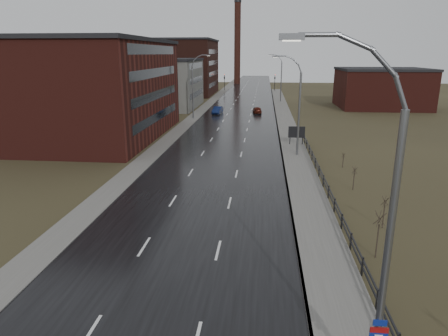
% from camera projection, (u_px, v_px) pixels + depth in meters
% --- Properties ---
extents(road, '(14.00, 300.00, 0.06)m').
position_uv_depth(road, '(236.00, 121.00, 70.28)').
color(road, black).
rests_on(road, ground).
extents(sidewalk_right, '(3.20, 180.00, 0.18)m').
position_uv_depth(sidewalk_right, '(296.00, 157.00, 45.53)').
color(sidewalk_right, '#595651').
rests_on(sidewalk_right, ground).
extents(curb_right, '(0.16, 180.00, 0.18)m').
position_uv_depth(curb_right, '(282.00, 157.00, 45.68)').
color(curb_right, slate).
rests_on(curb_right, ground).
extents(sidewalk_left, '(2.40, 260.00, 0.12)m').
position_uv_depth(sidewalk_left, '(190.00, 120.00, 71.06)').
color(sidewalk_left, '#595651').
rests_on(sidewalk_left, ground).
extents(warehouse_near, '(22.44, 28.56, 13.50)m').
position_uv_depth(warehouse_near, '(80.00, 89.00, 56.09)').
color(warehouse_near, '#471914').
rests_on(warehouse_near, ground).
extents(warehouse_mid, '(16.32, 20.40, 10.50)m').
position_uv_depth(warehouse_mid, '(161.00, 83.00, 87.77)').
color(warehouse_mid, slate).
rests_on(warehouse_mid, ground).
extents(warehouse_far, '(26.52, 24.48, 15.50)m').
position_uv_depth(warehouse_far, '(169.00, 67.00, 116.25)').
color(warehouse_far, '#331611').
rests_on(warehouse_far, ground).
extents(building_right, '(18.36, 16.32, 8.50)m').
position_uv_depth(building_right, '(381.00, 88.00, 87.25)').
color(building_right, '#471914').
rests_on(building_right, ground).
extents(smokestack, '(2.70, 2.70, 30.70)m').
position_uv_depth(smokestack, '(237.00, 43.00, 152.64)').
color(smokestack, '#331611').
rests_on(smokestack, ground).
extents(streetlight_main, '(3.91, 0.29, 12.11)m').
position_uv_depth(streetlight_main, '(379.00, 237.00, 12.34)').
color(streetlight_main, slate).
rests_on(streetlight_main, ground).
extents(streetlight_right_mid, '(3.36, 0.28, 11.35)m').
position_uv_depth(streetlight_right_mid, '(297.00, 106.00, 44.91)').
color(streetlight_right_mid, slate).
rests_on(streetlight_right_mid, ground).
extents(streetlight_left, '(3.36, 0.28, 11.35)m').
position_uv_depth(streetlight_left, '(194.00, 86.00, 71.32)').
color(streetlight_left, slate).
rests_on(streetlight_left, ground).
extents(streetlight_right_far, '(3.36, 0.28, 11.35)m').
position_uv_depth(streetlight_right_far, '(280.00, 78.00, 96.55)').
color(streetlight_right_far, slate).
rests_on(streetlight_right_far, ground).
extents(guardrail, '(0.10, 53.05, 1.10)m').
position_uv_depth(guardrail, '(336.00, 207.00, 29.24)').
color(guardrail, black).
rests_on(guardrail, ground).
extents(shrub_c, '(0.67, 0.71, 2.87)m').
position_uv_depth(shrub_c, '(378.00, 234.00, 22.99)').
color(shrub_c, '#382D23').
rests_on(shrub_c, ground).
extents(shrub_d, '(0.54, 0.57, 2.29)m').
position_uv_depth(shrub_d, '(384.00, 212.00, 27.02)').
color(shrub_d, '#382D23').
rests_on(shrub_d, ground).
extents(shrub_e, '(0.50, 0.53, 2.10)m').
position_uv_depth(shrub_e, '(354.00, 178.00, 34.68)').
color(shrub_e, '#382D23').
rests_on(shrub_e, ground).
extents(shrub_f, '(0.38, 0.40, 1.55)m').
position_uv_depth(shrub_f, '(343.00, 160.00, 41.64)').
color(shrub_f, '#382D23').
rests_on(shrub_f, ground).
extents(billboard, '(2.12, 0.17, 2.52)m').
position_uv_depth(billboard, '(297.00, 133.00, 51.37)').
color(billboard, black).
rests_on(billboard, ground).
extents(traffic_light_left, '(0.58, 2.73, 5.30)m').
position_uv_depth(traffic_light_left, '(224.00, 76.00, 127.16)').
color(traffic_light_left, black).
rests_on(traffic_light_left, ground).
extents(traffic_light_right, '(0.58, 2.73, 5.30)m').
position_uv_depth(traffic_light_right, '(275.00, 76.00, 125.63)').
color(traffic_light_right, black).
rests_on(traffic_light_right, ground).
extents(car_near, '(1.91, 4.44, 1.42)m').
position_uv_depth(car_near, '(218.00, 110.00, 78.57)').
color(car_near, '#0D1A44').
rests_on(car_near, ground).
extents(car_far, '(2.00, 4.12, 1.36)m').
position_uv_depth(car_far, '(257.00, 110.00, 79.32)').
color(car_far, '#49150C').
rests_on(car_far, ground).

